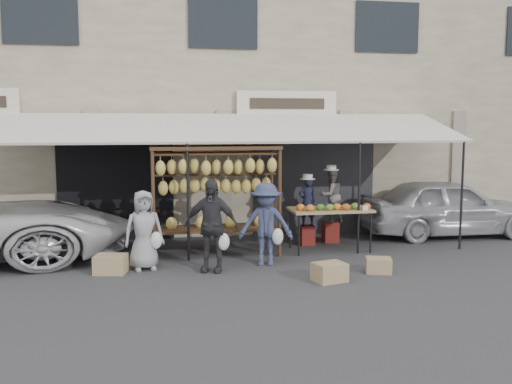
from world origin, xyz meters
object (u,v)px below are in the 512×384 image
(customer_mid, at_px, (211,225))
(banana_rack, at_px, (216,179))
(vendor_left, at_px, (307,202))
(crate_far, at_px, (111,264))
(customer_right, at_px, (266,224))
(crate_near_b, at_px, (379,265))
(crate_near_a, at_px, (330,272))
(sedan, at_px, (448,207))
(customer_left, at_px, (144,230))
(vendor_right, at_px, (331,195))
(produce_table, at_px, (331,210))

(customer_mid, bearing_deg, banana_rack, 98.49)
(banana_rack, relative_size, vendor_left, 2.42)
(banana_rack, distance_m, crate_far, 2.69)
(customer_right, bearing_deg, crate_near_b, -13.62)
(crate_near_a, xyz_separation_m, sedan, (3.99, 3.33, 0.54))
(banana_rack, distance_m, customer_mid, 1.46)
(banana_rack, bearing_deg, customer_left, -147.90)
(vendor_right, bearing_deg, crate_near_b, 71.15)
(produce_table, distance_m, crate_near_a, 2.46)
(vendor_left, bearing_deg, banana_rack, 17.60)
(banana_rack, relative_size, customer_mid, 1.54)
(vendor_left, bearing_deg, crate_far, 22.90)
(crate_far, height_order, sedan, sedan)
(banana_rack, height_order, crate_near_a, banana_rack)
(produce_table, height_order, sedan, sedan)
(crate_near_b, relative_size, sedan, 0.11)
(vendor_left, relative_size, crate_near_b, 2.39)
(produce_table, distance_m, customer_left, 3.95)
(crate_far, distance_m, sedan, 8.01)
(produce_table, relative_size, sedan, 0.41)
(vendor_right, relative_size, sedan, 0.30)
(customer_right, relative_size, sedan, 0.38)
(banana_rack, xyz_separation_m, crate_near_a, (1.69, -2.29, -1.41))
(crate_near_a, distance_m, sedan, 5.22)
(vendor_left, xyz_separation_m, customer_left, (-3.53, -1.56, -0.23))
(crate_near_a, bearing_deg, produce_table, 72.02)
(produce_table, relative_size, vendor_right, 1.40)
(vendor_right, distance_m, customer_mid, 3.61)
(crate_near_a, relative_size, crate_far, 0.96)
(crate_far, bearing_deg, vendor_right, 22.17)
(vendor_right, distance_m, sedan, 3.01)
(produce_table, relative_size, crate_near_b, 3.78)
(vendor_left, height_order, sedan, vendor_left)
(produce_table, bearing_deg, sedan, 18.45)
(banana_rack, relative_size, crate_near_b, 5.78)
(produce_table, relative_size, customer_mid, 1.00)
(banana_rack, height_order, customer_mid, banana_rack)
(customer_left, bearing_deg, produce_table, -0.01)
(customer_right, xyz_separation_m, crate_far, (-2.87, -0.11, -0.62))
(banana_rack, height_order, vendor_right, banana_rack)
(crate_near_b, distance_m, crate_far, 4.83)
(customer_left, bearing_deg, customer_right, -14.13)
(banana_rack, bearing_deg, vendor_left, 17.52)
(crate_near_a, relative_size, sedan, 0.13)
(vendor_right, relative_size, crate_far, 2.20)
(produce_table, height_order, crate_near_a, produce_table)
(crate_far, bearing_deg, customer_right, 2.22)
(vendor_right, height_order, sedan, vendor_right)
(customer_mid, height_order, crate_near_b, customer_mid)
(vendor_left, bearing_deg, vendor_right, -162.44)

